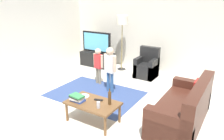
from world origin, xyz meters
TOP-DOWN VIEW (x-y plane):
  - ground at (0.00, 0.00)m, footprint 7.80×7.80m
  - wall_back at (0.00, 3.00)m, footprint 6.00×0.12m
  - wall_left at (-3.00, 0.00)m, footprint 0.12×6.00m
  - area_rug at (-0.38, 0.40)m, footprint 2.20×1.60m
  - tv_stand at (-1.68, 2.30)m, footprint 1.20×0.44m
  - tv at (-1.68, 2.28)m, footprint 1.10×0.28m
  - couch at (1.86, 0.26)m, footprint 0.80×1.80m
  - armchair at (0.22, 2.26)m, footprint 0.60×0.60m
  - floor_lamp at (-0.78, 2.45)m, footprint 0.36×0.36m
  - child_near_tv at (-0.71, 1.02)m, footprint 0.33×0.16m
  - child_center at (-0.14, 0.73)m, footprint 0.39×0.19m
  - coffee_table at (0.34, -0.63)m, footprint 1.00×0.60m
  - book_stack at (0.06, -0.75)m, footprint 0.29×0.22m
  - bottle at (0.66, -0.53)m, footprint 0.06×0.06m
  - tv_remote at (0.39, -0.51)m, footprint 0.18×0.10m
  - soda_can at (0.56, -0.75)m, footprint 0.07×0.07m
  - plate at (0.04, -0.53)m, footprint 0.22×0.22m

SIDE VIEW (x-z plane):
  - ground at x=0.00m, z-range 0.00..0.00m
  - area_rug at x=-0.38m, z-range 0.00..0.01m
  - tv_stand at x=-1.68m, z-range -0.01..0.49m
  - couch at x=1.86m, z-range -0.14..0.72m
  - armchair at x=0.22m, z-range -0.15..0.75m
  - coffee_table at x=0.34m, z-range 0.16..0.58m
  - plate at x=0.04m, z-range 0.42..0.44m
  - tv_remote at x=0.39m, z-range 0.42..0.44m
  - soda_can at x=0.56m, z-range 0.42..0.54m
  - book_stack at x=0.06m, z-range 0.42..0.55m
  - bottle at x=0.66m, z-range 0.40..0.71m
  - child_near_tv at x=-0.71m, z-range 0.10..1.11m
  - child_center at x=-0.14m, z-range 0.12..1.28m
  - tv at x=-1.68m, z-range 0.49..1.20m
  - wall_back at x=0.00m, z-range 0.00..2.70m
  - wall_left at x=-3.00m, z-range 0.00..2.70m
  - floor_lamp at x=-0.78m, z-range 0.65..2.43m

